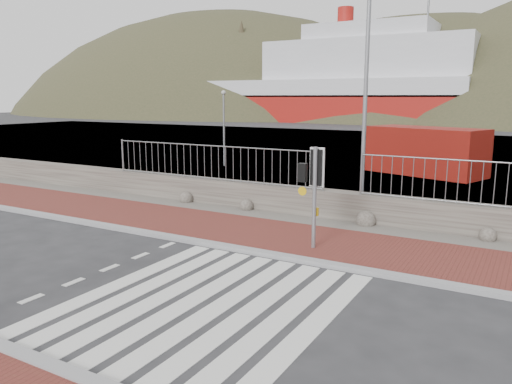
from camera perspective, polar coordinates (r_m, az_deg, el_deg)
The scene contains 14 objects.
ground at distance 9.56m, azimuth -5.65°, elevation -12.49°, with size 220.00×220.00×0.00m, color #28282B.
sidewalk_far at distance 13.25m, azimuth 5.68°, elevation -5.60°, with size 40.00×3.00×0.08m, color maroon.
kerb_near at distance 7.56m, azimuth -19.68°, elevation -19.38°, with size 40.00×0.25×0.12m, color gray.
kerb_far at distance 11.95m, azimuth 2.72°, elevation -7.35°, with size 40.00×0.25×0.12m, color gray.
zebra_crossing at distance 9.55m, azimuth -5.65°, elevation -12.46°, with size 4.62×5.60×0.01m.
gravel_strip at distance 15.04m, azimuth 8.79°, elevation -3.72°, with size 40.00×1.50×0.06m, color #59544C.
stone_wall at distance 15.67m, azimuth 9.88°, elevation -1.58°, with size 40.00×0.60×0.90m, color #4E4640.
railing at distance 15.30m, azimuth 9.85°, elevation 3.33°, with size 18.07×0.07×1.22m.
quay at distance 35.61m, azimuth 21.23°, elevation 4.01°, with size 120.00×40.00×0.50m, color #4C4C4F.
water at distance 70.32m, azimuth 25.58°, elevation 6.70°, with size 220.00×50.00×0.05m, color #3F4C54.
ferry at distance 80.74m, azimuth 8.14°, elevation 11.85°, with size 50.00×16.00×20.00m.
traffic_signal_far at distance 12.20m, azimuth 6.59°, elevation 1.86°, with size 0.61×0.23×2.59m.
streetlight at distance 15.94m, azimuth 12.90°, elevation 12.04°, with size 1.58×0.21×7.44m.
shipping_container at distance 25.99m, azimuth 18.82°, elevation 4.46°, with size 5.52×2.30×2.30m, color maroon.
Camera 1 is at (5.11, -7.14, 3.77)m, focal length 35.00 mm.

